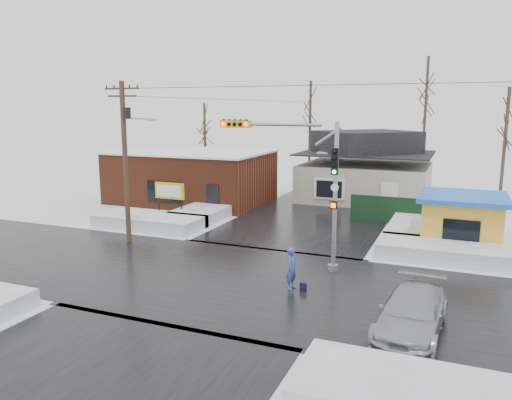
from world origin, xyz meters
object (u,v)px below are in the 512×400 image
at_px(traffic_signal, 303,174).
at_px(car, 412,313).
at_px(marquee_sign, 170,192).
at_px(utility_pole, 126,153).
at_px(kiosk, 462,220).
at_px(pedestrian, 292,269).

height_order(traffic_signal, car, traffic_signal).
relative_size(traffic_signal, marquee_sign, 2.75).
bearing_deg(utility_pole, traffic_signal, -2.95).
xyz_separation_m(utility_pole, car, (15.99, -6.03, -4.38)).
xyz_separation_m(utility_pole, kiosk, (17.43, 6.49, -3.65)).
distance_m(pedestrian, car, 5.65).
xyz_separation_m(traffic_signal, car, (5.62, -5.49, -3.80)).
height_order(pedestrian, car, pedestrian).
bearing_deg(car, kiosk, 86.79).
bearing_deg(marquee_sign, car, -35.18).
distance_m(marquee_sign, kiosk, 18.51).
bearing_deg(traffic_signal, pedestrian, -79.90).
distance_m(kiosk, pedestrian, 12.00).
bearing_deg(pedestrian, kiosk, -28.10).
bearing_deg(utility_pole, car, -20.66).
xyz_separation_m(traffic_signal, utility_pole, (-10.36, 0.53, 0.57)).
xyz_separation_m(utility_pole, marquee_sign, (-1.07, 5.99, -3.19)).
distance_m(utility_pole, pedestrian, 12.21).
height_order(traffic_signal, pedestrian, traffic_signal).
bearing_deg(car, marquee_sign, 148.19).
distance_m(utility_pole, marquee_sign, 6.87).
height_order(utility_pole, kiosk, utility_pole).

